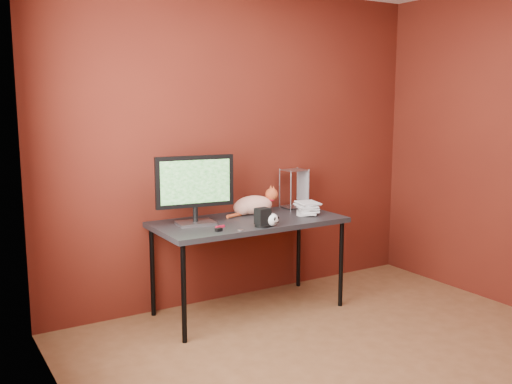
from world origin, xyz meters
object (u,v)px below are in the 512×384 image
speaker (263,218)px  skull_mug (272,220)px  book_stack (298,149)px  cat (254,205)px  desk (249,226)px  monitor (195,186)px

speaker → skull_mug: bearing=-22.2°
speaker → book_stack: 0.74m
cat → speaker: (-0.19, -0.44, -0.01)m
book_stack → desk: bearing=179.9°
skull_mug → book_stack: size_ratio=0.10×
desk → cat: cat is taller
skull_mug → monitor: bearing=120.8°
monitor → book_stack: (0.90, -0.06, 0.25)m
cat → speaker: bearing=-105.2°
speaker → book_stack: book_stack is taller
monitor → cat: size_ratio=1.23×
desk → speaker: (-0.04, -0.27, 0.12)m
desk → book_stack: book_stack is taller
monitor → skull_mug: bearing=-30.1°
monitor → speaker: monitor is taller
cat → speaker: 0.48m
cat → book_stack: size_ratio=0.45×
desk → book_stack: bearing=-0.1°
desk → skull_mug: 0.31m
desk → monitor: monitor is taller
cat → book_stack: 0.59m
desk → speaker: bearing=-97.7°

